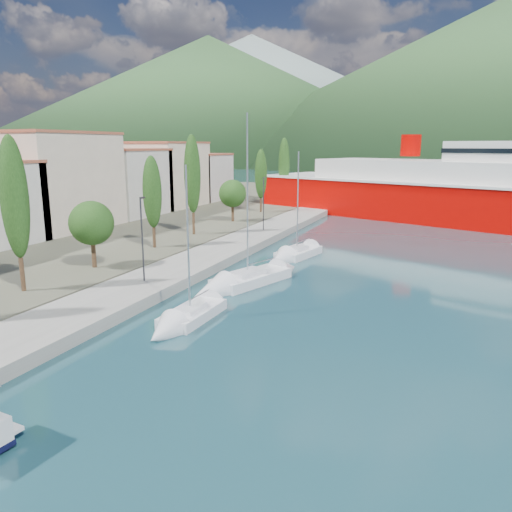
% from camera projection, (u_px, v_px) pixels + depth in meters
% --- Properties ---
extents(ground, '(1400.00, 1400.00, 0.00)m').
position_uv_depth(ground, '(409.00, 187.00, 128.63)').
color(ground, '#1D444D').
extents(quay, '(5.00, 88.00, 0.80)m').
position_uv_depth(quay, '(215.00, 255.00, 46.71)').
color(quay, gray).
rests_on(quay, ground).
extents(land_strip, '(70.00, 148.00, 0.70)m').
position_uv_depth(land_strip, '(3.00, 219.00, 69.64)').
color(land_strip, '#565644').
rests_on(land_strip, ground).
extents(town_buildings, '(9.20, 69.20, 11.30)m').
position_uv_depth(town_buildings, '(91.00, 184.00, 63.85)').
color(town_buildings, beige).
rests_on(town_buildings, land_strip).
extents(tree_row, '(3.55, 63.97, 10.94)m').
position_uv_depth(tree_row, '(182.00, 189.00, 52.50)').
color(tree_row, '#47301E').
rests_on(tree_row, land_strip).
extents(lamp_posts, '(0.15, 47.26, 6.06)m').
position_uv_depth(lamp_posts, '(146.00, 235.00, 36.03)').
color(lamp_posts, '#2D2D33').
rests_on(lamp_posts, quay).
extents(sailboat_near, '(2.22, 7.11, 10.18)m').
position_uv_depth(sailboat_near, '(178.00, 323.00, 29.05)').
color(sailboat_near, silver).
rests_on(sailboat_near, ground).
extents(sailboat_mid, '(5.42, 9.81, 13.69)m').
position_uv_depth(sailboat_mid, '(231.00, 285.00, 36.78)').
color(sailboat_mid, silver).
rests_on(sailboat_mid, ground).
extents(sailboat_far, '(3.84, 7.68, 10.80)m').
position_uv_depth(sailboat_far, '(289.00, 257.00, 46.30)').
color(sailboat_far, silver).
rests_on(sailboat_far, ground).
extents(ferry, '(63.93, 34.79, 12.56)m').
position_uv_depth(ferry, '(470.00, 195.00, 67.65)').
color(ferry, '#C40300').
rests_on(ferry, ground).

